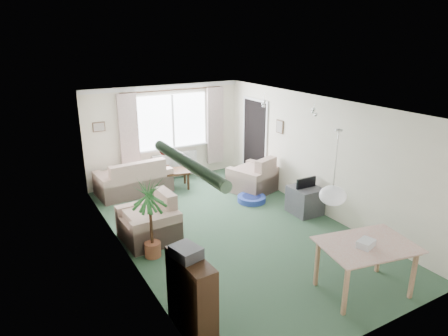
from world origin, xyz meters
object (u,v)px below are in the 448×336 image
tv_cube (305,200)px  coffee_table (168,180)px  sofa (133,176)px  bookshelf (191,295)px  dining_table (364,269)px  armchair_corner (253,173)px  armchair_left (148,218)px  pet_bed (251,199)px  houseplant (151,219)px

tv_cube → coffee_table: bearing=126.5°
sofa → bookshelf: bearing=76.7°
dining_table → armchair_corner: bearing=78.6°
armchair_left → pet_bed: bearing=98.8°
sofa → pet_bed: size_ratio=2.65×
armchair_corner → tv_cube: (0.24, -1.58, -0.15)m
armchair_corner → armchair_left: (-2.96, -1.06, -0.00)m
armchair_corner → bookshelf: 4.88m
coffee_table → tv_cube: size_ratio=1.58×
sofa → coffee_table: size_ratio=1.70×
dining_table → tv_cube: bearing=66.9°
armchair_left → bookshelf: bearing=-10.4°
armchair_left → coffee_table: size_ratio=0.98×
armchair_corner → bookshelf: bookshelf is taller
armchair_left → bookshelf: (-0.34, -2.52, 0.09)m
armchair_left → bookshelf: 2.55m
sofa → armchair_corner: armchair_corner is taller
coffee_table → dining_table: dining_table is taller
armchair_corner → dining_table: bearing=59.3°
armchair_left → pet_bed: armchair_left is taller
armchair_corner → tv_cube: size_ratio=1.55×
bookshelf → dining_table: bearing=-13.6°
armchair_corner → tv_cube: armchair_corner is taller
sofa → tv_cube: bearing=129.9°
sofa → houseplant: houseplant is taller
sofa → tv_cube: 3.96m
armchair_left → dining_table: armchair_left is taller
pet_bed → coffee_table: bearing=127.8°
houseplant → tv_cube: bearing=1.2°
houseplant → dining_table: 3.35m
bookshelf → houseplant: bearing=82.0°
bookshelf → houseplant: houseplant is taller
armchair_corner → houseplant: size_ratio=0.70×
coffee_table → tv_cube: tv_cube is taller
armchair_corner → dining_table: size_ratio=0.80×
coffee_table → dining_table: 5.28m
bookshelf → tv_cube: (3.54, 2.00, -0.23)m
tv_cube → pet_bed: tv_cube is taller
sofa → bookshelf: (-0.80, -4.86, 0.10)m
sofa → dining_table: bearing=103.5°
coffee_table → tv_cube: bearing=-54.6°
bookshelf → armchair_left: bearing=79.9°
armchair_left → sofa: bearing=166.1°
coffee_table → houseplant: size_ratio=0.72×
sofa → houseplant: bearing=74.3°
sofa → houseplant: (-0.61, -2.93, 0.27)m
armchair_left → tv_cube: bearing=78.1°
sofa → dining_table: (1.67, -5.35, -0.04)m
coffee_table → sofa: bearing=169.8°
armchair_corner → tv_cube: 1.61m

